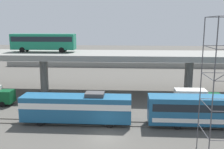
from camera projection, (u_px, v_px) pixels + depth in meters
The scene contains 13 objects.
ground_plane at pixel (106, 137), 30.19m from camera, with size 260.00×260.00×0.00m, color #4C4944.
rail_strip_near at pixel (108, 126), 33.35m from camera, with size 110.00×0.12×0.12m, color #59544C.
rail_strip_far at pixel (109, 121), 34.85m from camera, with size 110.00×0.12×0.12m, color #59544C.
train_locomotive at pixel (71, 107), 34.00m from camera, with size 15.15×3.04×4.18m.
highway_overpass at pixel (115, 57), 48.49m from camera, with size 96.00×10.63×7.55m.
transit_bus_on_overpass at pixel (43, 41), 49.33m from camera, with size 12.00×2.68×3.40m.
service_truck_west at pixel (196, 99), 39.82m from camera, with size 6.80×2.46×3.04m.
pier_parking_lot at pixel (121, 62), 83.93m from camera, with size 68.92×13.38×1.59m, color gray.
parked_car_0 at pixel (104, 56), 86.02m from camera, with size 4.19×1.84×1.50m.
parked_car_1 at pixel (42, 57), 82.68m from camera, with size 4.58×1.90×1.50m.
parked_car_2 at pixel (207, 59), 79.25m from camera, with size 4.57×1.97×1.50m.
parked_car_3 at pixel (176, 58), 80.67m from camera, with size 4.32×1.94×1.50m.
harbor_water at pixel (123, 56), 106.61m from camera, with size 140.00×36.00×0.01m, color navy.
Camera 1 is at (2.54, -28.17, 12.80)m, focal length 42.04 mm.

